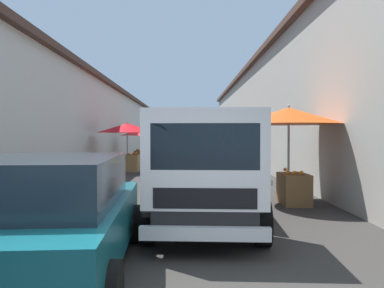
{
  "coord_description": "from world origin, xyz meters",
  "views": [
    {
      "loc": [
        -2.94,
        -0.44,
        1.72
      ],
      "look_at": [
        8.7,
        -0.56,
        1.43
      ],
      "focal_mm": 35.48,
      "sensor_mm": 36.0,
      "label": 1
    }
  ],
  "objects_px": {
    "hatchback_car": "(53,215)",
    "fruit_stall_mid_lane": "(142,135)",
    "delivery_truck": "(206,174)",
    "fruit_stall_far_left": "(289,126)",
    "fruit_stall_near_left": "(128,132)",
    "parked_scooter": "(258,170)",
    "vendor_by_crates": "(187,159)"
  },
  "relations": [
    {
      "from": "hatchback_car",
      "to": "fruit_stall_mid_lane",
      "type": "bearing_deg",
      "value": 3.57
    },
    {
      "from": "fruit_stall_mid_lane",
      "to": "hatchback_car",
      "type": "relative_size",
      "value": 0.67
    },
    {
      "from": "hatchback_car",
      "to": "delivery_truck",
      "type": "relative_size",
      "value": 0.8
    },
    {
      "from": "fruit_stall_far_left",
      "to": "fruit_stall_near_left",
      "type": "bearing_deg",
      "value": 33.1
    },
    {
      "from": "fruit_stall_far_left",
      "to": "delivery_truck",
      "type": "distance_m",
      "value": 3.71
    },
    {
      "from": "hatchback_car",
      "to": "parked_scooter",
      "type": "bearing_deg",
      "value": -24.68
    },
    {
      "from": "fruit_stall_mid_lane",
      "to": "delivery_truck",
      "type": "distance_m",
      "value": 16.7
    },
    {
      "from": "fruit_stall_mid_lane",
      "to": "delivery_truck",
      "type": "xyz_separation_m",
      "value": [
        -16.4,
        -3.09,
        -0.66
      ]
    },
    {
      "from": "fruit_stall_near_left",
      "to": "hatchback_car",
      "type": "relative_size",
      "value": 0.69
    },
    {
      "from": "fruit_stall_far_left",
      "to": "fruit_stall_near_left",
      "type": "distance_m",
      "value": 9.69
    },
    {
      "from": "fruit_stall_far_left",
      "to": "delivery_truck",
      "type": "height_order",
      "value": "fruit_stall_far_left"
    },
    {
      "from": "hatchback_car",
      "to": "fruit_stall_far_left",
      "type": "bearing_deg",
      "value": -40.91
    },
    {
      "from": "hatchback_car",
      "to": "delivery_truck",
      "type": "distance_m",
      "value": 2.75
    },
    {
      "from": "delivery_truck",
      "to": "vendor_by_crates",
      "type": "height_order",
      "value": "delivery_truck"
    },
    {
      "from": "fruit_stall_far_left",
      "to": "hatchback_car",
      "type": "bearing_deg",
      "value": 139.09
    },
    {
      "from": "fruit_stall_far_left",
      "to": "parked_scooter",
      "type": "relative_size",
      "value": 1.58
    },
    {
      "from": "hatchback_car",
      "to": "parked_scooter",
      "type": "xyz_separation_m",
      "value": [
        9.07,
        -4.17,
        -0.29
      ]
    },
    {
      "from": "fruit_stall_far_left",
      "to": "parked_scooter",
      "type": "xyz_separation_m",
      "value": [
        4.28,
        -0.02,
        -1.48
      ]
    },
    {
      "from": "hatchback_car",
      "to": "parked_scooter",
      "type": "height_order",
      "value": "hatchback_car"
    },
    {
      "from": "fruit_stall_mid_lane",
      "to": "fruit_stall_far_left",
      "type": "bearing_deg",
      "value": -158.67
    },
    {
      "from": "fruit_stall_near_left",
      "to": "vendor_by_crates",
      "type": "relative_size",
      "value": 1.81
    },
    {
      "from": "fruit_stall_far_left",
      "to": "vendor_by_crates",
      "type": "xyz_separation_m",
      "value": [
        3.55,
        2.55,
        -1.06
      ]
    },
    {
      "from": "fruit_stall_near_left",
      "to": "parked_scooter",
      "type": "xyz_separation_m",
      "value": [
        -3.83,
        -5.31,
        -1.39
      ]
    },
    {
      "from": "hatchback_car",
      "to": "fruit_stall_near_left",
      "type": "bearing_deg",
      "value": 5.08
    },
    {
      "from": "fruit_stall_near_left",
      "to": "parked_scooter",
      "type": "distance_m",
      "value": 6.7
    },
    {
      "from": "fruit_stall_near_left",
      "to": "parked_scooter",
      "type": "height_order",
      "value": "fruit_stall_near_left"
    },
    {
      "from": "fruit_stall_far_left",
      "to": "fruit_stall_mid_lane",
      "type": "height_order",
      "value": "fruit_stall_far_left"
    },
    {
      "from": "vendor_by_crates",
      "to": "hatchback_car",
      "type": "bearing_deg",
      "value": 169.14
    },
    {
      "from": "delivery_truck",
      "to": "parked_scooter",
      "type": "xyz_separation_m",
      "value": [
        7.14,
        -2.22,
        -0.59
      ]
    },
    {
      "from": "hatchback_car",
      "to": "vendor_by_crates",
      "type": "relative_size",
      "value": 2.62
    },
    {
      "from": "fruit_stall_near_left",
      "to": "hatchback_car",
      "type": "distance_m",
      "value": 13.0
    },
    {
      "from": "fruit_stall_far_left",
      "to": "vendor_by_crates",
      "type": "bearing_deg",
      "value": 35.65
    }
  ]
}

